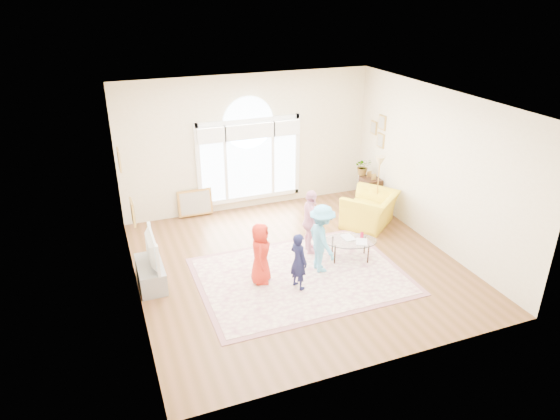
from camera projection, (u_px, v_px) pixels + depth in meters
name	position (u px, v px, depth m)	size (l,w,h in m)	color
ground	(297.00, 264.00, 9.74)	(6.00, 6.00, 0.00)	brown
room_shell	(251.00, 147.00, 11.50)	(6.00, 6.00, 6.00)	beige
area_rug	(301.00, 276.00, 9.34)	(3.60, 2.60, 0.02)	beige
rug_border	(301.00, 276.00, 9.34)	(3.80, 2.80, 0.01)	#996164
tv_console	(151.00, 274.00, 9.01)	(0.45, 1.00, 0.42)	gray
television	(148.00, 250.00, 8.81)	(0.17, 1.04, 0.60)	black
coffee_table	(351.00, 241.00, 9.76)	(1.18, 0.96, 0.54)	silver
armchair	(370.00, 210.00, 11.18)	(1.17, 1.02, 0.76)	yellow
side_cabinet	(370.00, 192.00, 12.22)	(0.40, 0.50, 0.70)	black
floor_lamp	(379.00, 166.00, 11.11)	(0.30, 0.30, 1.51)	black
plant_pedestal	(362.00, 188.00, 12.43)	(0.20, 0.20, 0.70)	white
potted_plant	(363.00, 167.00, 12.19)	(0.39, 0.34, 0.44)	#33722D
leaning_picture	(196.00, 216.00, 11.76)	(0.80, 0.05, 0.62)	tan
child_red	(261.00, 253.00, 8.92)	(0.57, 0.37, 1.16)	red
child_navy	(299.00, 261.00, 8.76)	(0.39, 0.26, 1.07)	#13163B
child_pink	(310.00, 222.00, 9.89)	(0.78, 0.33, 1.33)	#F5A6BF
child_blue	(322.00, 238.00, 9.26)	(0.86, 0.49, 1.33)	#57AFD4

